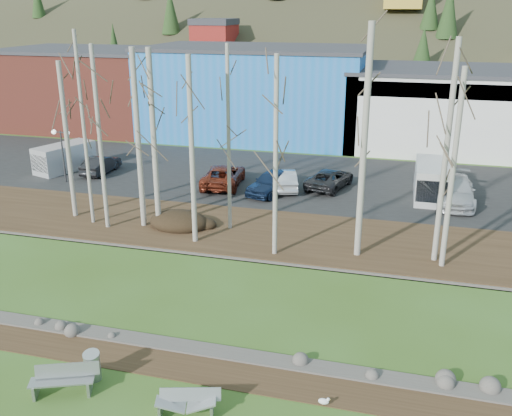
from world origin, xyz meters
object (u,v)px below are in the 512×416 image
(bench_damaged, at_px, (187,403))
(car_5, at_px, (455,190))
(street_lamp, at_px, (61,141))
(car_2, at_px, (272,182))
(litter_bin, at_px, (93,367))
(seagull, at_px, (324,401))
(van_white, at_px, (432,181))
(car_3, at_px, (284,179))
(car_4, at_px, (330,179))
(car_0, at_px, (101,165))
(van_grey, at_px, (62,158))
(car_1, at_px, (223,175))
(bench_intact, at_px, (64,380))

(bench_damaged, distance_m, car_5, 24.29)
(street_lamp, bearing_deg, bench_damaged, -44.81)
(street_lamp, relative_size, car_2, 0.84)
(litter_bin, xyz_separation_m, seagull, (7.64, 0.66, -0.30))
(street_lamp, bearing_deg, car_5, 10.20)
(bench_damaged, bearing_deg, van_white, 56.03)
(car_3, bearing_deg, bench_damaged, 76.77)
(car_3, relative_size, car_4, 0.89)
(car_0, bearing_deg, litter_bin, 118.04)
(car_5, bearing_deg, van_grey, -179.30)
(car_1, xyz_separation_m, car_4, (7.09, 1.40, -0.08))
(car_1, height_order, van_grey, van_grey)
(car_5, distance_m, van_grey, 27.81)
(bench_damaged, distance_m, street_lamp, 26.59)
(car_3, relative_size, van_white, 0.81)
(car_1, xyz_separation_m, van_white, (13.69, 0.91, 0.38))
(street_lamp, xyz_separation_m, van_grey, (-1.79, 2.52, -1.92))
(litter_bin, xyz_separation_m, car_2, (1.11, 20.67, 0.43))
(bench_intact, distance_m, car_3, 22.80)
(bench_damaged, distance_m, car_3, 22.70)
(street_lamp, relative_size, car_3, 0.90)
(bench_damaged, height_order, car_4, car_4)
(car_4, height_order, van_grey, van_grey)
(litter_bin, xyz_separation_m, van_grey, (-15.18, 21.89, 0.66))
(street_lamp, distance_m, van_grey, 3.64)
(seagull, height_order, car_0, car_0)
(bench_intact, xyz_separation_m, car_3, (2.21, 22.69, 0.31))
(seagull, distance_m, car_0, 29.13)
(car_2, height_order, van_white, van_white)
(van_white, distance_m, van_grey, 26.41)
(van_white, bearing_deg, van_grey, -179.32)
(litter_bin, relative_size, car_2, 0.21)
(car_0, distance_m, car_1, 9.69)
(street_lamp, distance_m, car_0, 3.71)
(street_lamp, relative_size, car_5, 0.67)
(bench_intact, bearing_deg, bench_damaged, -20.91)
(bench_damaged, height_order, car_5, car_5)
(street_lamp, relative_size, van_grey, 0.76)
(seagull, relative_size, car_3, 0.10)
(street_lamp, distance_m, van_white, 24.86)
(car_0, relative_size, car_1, 0.76)
(litter_bin, relative_size, car_4, 0.20)
(van_grey, bearing_deg, car_3, 18.44)
(bench_intact, relative_size, car_5, 0.38)
(car_5, bearing_deg, car_4, 173.11)
(van_grey, bearing_deg, car_0, 21.58)
(litter_bin, xyz_separation_m, car_3, (1.72, 21.79, 0.35))
(car_0, bearing_deg, van_white, -179.97)
(litter_bin, xyz_separation_m, car_4, (4.63, 22.86, 0.32))
(litter_bin, distance_m, car_3, 21.86)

